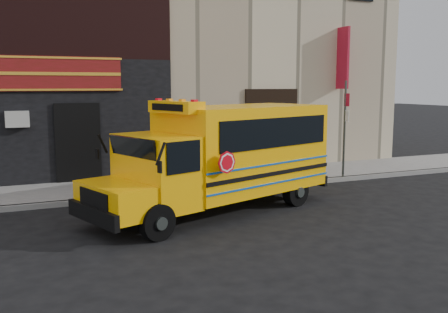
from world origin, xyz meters
The scene contains 8 objects.
ground centered at (0.00, 0.00, 0.00)m, with size 120.00×120.00×0.00m, color black.
curb centered at (0.00, 2.60, 0.07)m, with size 40.00×0.20×0.15m, color gray.
sidewalk centered at (0.00, 4.10, 0.07)m, with size 40.00×3.00×0.15m, color slate.
building centered at (-0.04, 10.45, 6.13)m, with size 20.00×10.70×12.00m.
school_bus centered at (-0.06, 0.47, 1.51)m, with size 7.21×4.28×2.92m.
sign_pole centered at (5.28, 2.58, 1.89)m, with size 0.08×0.30×3.45m.
bicycle centered at (-2.32, 1.00, 0.50)m, with size 0.47×1.66×1.00m, color black.
cyclist centered at (-2.29, 1.04, 0.95)m, with size 0.69×0.45×1.90m, color black.
Camera 1 is at (-5.14, -11.41, 3.29)m, focal length 40.00 mm.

